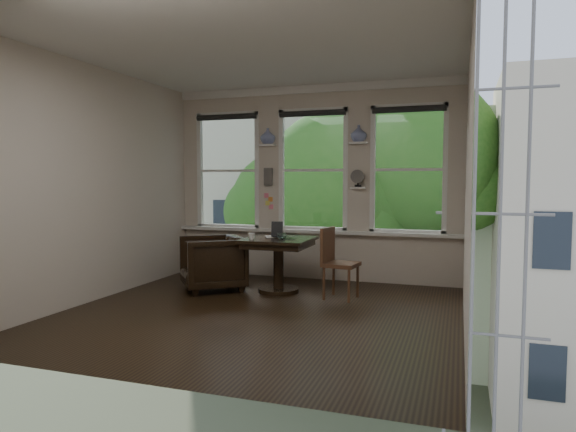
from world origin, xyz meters
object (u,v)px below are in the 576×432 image
(table, at_px, (279,265))
(laptop, at_px, (283,238))
(mug, at_px, (252,236))
(side_chair_right, at_px, (341,264))
(armchair_left, at_px, (213,263))

(table, height_order, laptop, laptop)
(mug, bearing_deg, table, 42.42)
(laptop, xyz_separation_m, mug, (-0.37, -0.23, 0.03))
(table, xyz_separation_m, mug, (-0.29, -0.26, 0.42))
(side_chair_right, distance_m, laptop, 0.88)
(side_chair_right, bearing_deg, mug, 105.45)
(table, height_order, side_chair_right, side_chair_right)
(side_chair_right, relative_size, mug, 9.76)
(table, xyz_separation_m, side_chair_right, (0.90, -0.10, 0.09))
(side_chair_right, bearing_deg, laptop, 92.70)
(armchair_left, bearing_deg, laptop, 59.46)
(laptop, bearing_deg, table, 173.32)
(table, bearing_deg, laptop, -20.72)
(laptop, relative_size, mug, 3.47)
(side_chair_right, height_order, mug, side_chair_right)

